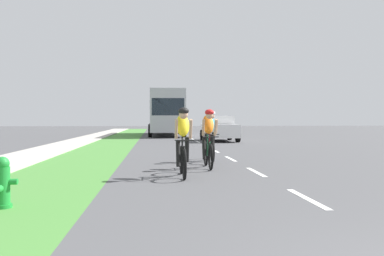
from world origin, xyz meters
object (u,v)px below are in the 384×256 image
Objects in this scene: cyclist_lead at (183,141)px; sedan_white at (219,128)px; bus_silver at (166,111)px; fire_hydrant_green at (2,183)px; cyclist_distant at (210,135)px; cyclist_trailing at (208,138)px.

cyclist_lead is 0.40× the size of sedan_white.
bus_silver reaches higher than cyclist_lead.
sedan_white is at bearing 78.21° from cyclist_lead.
sedan_white is (6.14, 18.66, 0.40)m from fire_hydrant_green.
bus_silver is (0.29, 25.13, 1.17)m from cyclist_lead.
cyclist_lead reaches higher than fire_hydrant_green.
bus_silver is at bearing 89.34° from cyclist_lead.
cyclist_lead and cyclist_distant have the same top height.
cyclist_distant is 12.29m from sedan_white.
fire_hydrant_green is 7.69m from cyclist_distant.
fire_hydrant_green is at bearing -96.42° from bus_silver.
cyclist_lead is at bearing -107.60° from cyclist_distant.
bus_silver is (-0.51, 23.46, 1.17)m from cyclist_trailing.
sedan_white is 10.11m from bus_silver.
cyclist_trailing is 0.15× the size of bus_silver.
cyclist_distant is 21.73m from bus_silver.
cyclist_lead is 1.00× the size of cyclist_distant.
sedan_white is at bearing 79.91° from cyclist_distant.
cyclist_trailing is at bearing -88.75° from bus_silver.
cyclist_trailing is 1.80m from cyclist_distant.
fire_hydrant_green is 0.07× the size of bus_silver.
cyclist_lead is 1.85m from cyclist_trailing.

